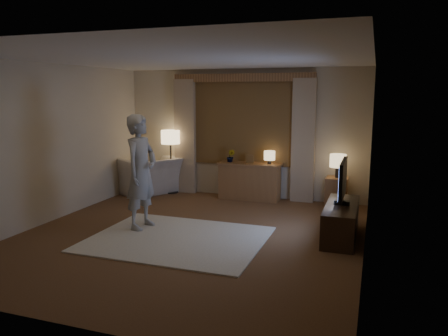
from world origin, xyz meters
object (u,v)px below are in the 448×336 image
at_px(armchair, 148,175).
at_px(side_table, 336,192).
at_px(person, 141,172).
at_px(tv_stand, 341,221).
at_px(sideboard, 250,182).

height_order(armchair, side_table, armchair).
height_order(armchair, person, person).
distance_m(armchair, tv_stand, 4.48).
relative_size(armchair, person, 0.66).
relative_size(sideboard, armchair, 1.02).
xyz_separation_m(side_table, person, (-2.78, -2.37, 0.63)).
xyz_separation_m(tv_stand, person, (-3.00, -0.58, 0.66)).
bearing_deg(person, sideboard, -18.80).
xyz_separation_m(armchair, tv_stand, (4.15, -1.68, -0.13)).
distance_m(tv_stand, person, 3.12).
bearing_deg(armchair, sideboard, 125.88).
relative_size(side_table, tv_stand, 0.40).
bearing_deg(side_table, tv_stand, -83.00).
bearing_deg(tv_stand, armchair, 157.98).
relative_size(sideboard, person, 0.67).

